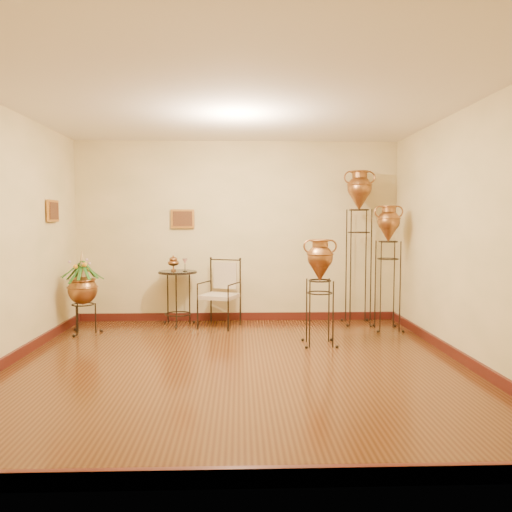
{
  "coord_description": "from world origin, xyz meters",
  "views": [
    {
      "loc": [
        0.03,
        -5.31,
        1.56
      ],
      "look_at": [
        0.25,
        1.3,
        1.1
      ],
      "focal_mm": 35.0,
      "sensor_mm": 36.0,
      "label": 1
    }
  ],
  "objects_px": {
    "amphora_tall": "(359,245)",
    "side_table": "(178,297)",
    "armchair": "(219,293)",
    "amphora_mid": "(388,267)",
    "planter_urn": "(83,286)"
  },
  "relations": [
    {
      "from": "amphora_tall",
      "to": "planter_urn",
      "type": "bearing_deg",
      "value": -172.6
    },
    {
      "from": "amphora_tall",
      "to": "side_table",
      "type": "relative_size",
      "value": 2.27
    },
    {
      "from": "amphora_tall",
      "to": "side_table",
      "type": "bearing_deg",
      "value": 179.98
    },
    {
      "from": "amphora_tall",
      "to": "amphora_mid",
      "type": "bearing_deg",
      "value": -53.66
    },
    {
      "from": "planter_urn",
      "to": "armchair",
      "type": "height_order",
      "value": "planter_urn"
    },
    {
      "from": "amphora_tall",
      "to": "side_table",
      "type": "height_order",
      "value": "amphora_tall"
    },
    {
      "from": "armchair",
      "to": "side_table",
      "type": "distance_m",
      "value": 0.65
    },
    {
      "from": "armchair",
      "to": "amphora_mid",
      "type": "bearing_deg",
      "value": 16.15
    },
    {
      "from": "amphora_tall",
      "to": "planter_urn",
      "type": "xyz_separation_m",
      "value": [
        -3.98,
        -0.52,
        -0.53
      ]
    },
    {
      "from": "amphora_mid",
      "to": "armchair",
      "type": "distance_m",
      "value": 2.47
    },
    {
      "from": "amphora_mid",
      "to": "side_table",
      "type": "relative_size",
      "value": 1.75
    },
    {
      "from": "amphora_mid",
      "to": "armchair",
      "type": "xyz_separation_m",
      "value": [
        -2.42,
        0.27,
        -0.41
      ]
    },
    {
      "from": "planter_urn",
      "to": "side_table",
      "type": "relative_size",
      "value": 1.15
    },
    {
      "from": "amphora_tall",
      "to": "side_table",
      "type": "xyz_separation_m",
      "value": [
        -2.73,
        0.0,
        -0.77
      ]
    },
    {
      "from": "amphora_tall",
      "to": "amphora_mid",
      "type": "relative_size",
      "value": 1.29
    }
  ]
}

